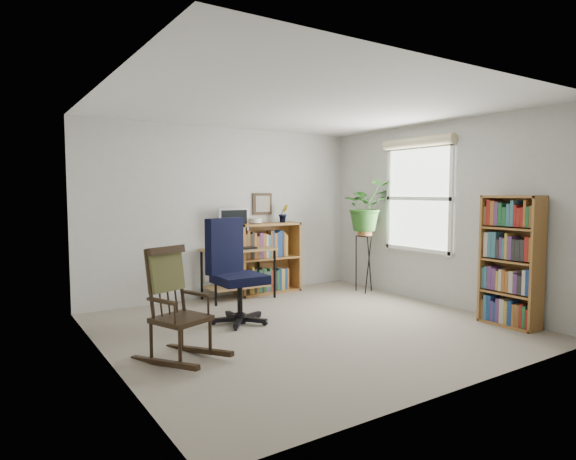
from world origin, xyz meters
TOP-DOWN VIEW (x-y plane):
  - floor at (0.00, 0.00)m, footprint 4.20×4.00m
  - ceiling at (0.00, 0.00)m, footprint 4.20×4.00m
  - wall_back at (0.00, 2.00)m, footprint 4.20×0.00m
  - wall_front at (0.00, -2.00)m, footprint 4.20×0.00m
  - wall_left at (-2.10, 0.00)m, footprint 0.00×4.00m
  - wall_right at (2.10, 0.00)m, footprint 0.00×4.00m
  - window at (2.06, 0.30)m, footprint 0.12×1.20m
  - desk at (0.02, 1.70)m, footprint 0.98×0.54m
  - monitor at (0.02, 1.84)m, footprint 0.46×0.16m
  - keyboard at (0.02, 1.58)m, footprint 0.40×0.15m
  - office_chair at (-0.55, 0.56)m, footprint 0.83×0.83m
  - rocking_chair at (-1.55, -0.24)m, footprint 0.81×1.01m
  - low_bookshelf at (0.57, 1.82)m, footprint 0.98×0.33m
  - tall_bookshelf at (1.92, -1.18)m, footprint 0.27×0.63m
  - plant_stand at (1.80, 1.07)m, footprint 0.34×0.34m
  - spider_plant at (1.80, 1.07)m, footprint 1.69×1.88m
  - potted_plant_small at (0.85, 1.83)m, footprint 0.13×0.24m
  - framed_picture at (0.57, 1.97)m, footprint 0.32×0.04m

SIDE VIEW (x-z plane):
  - floor at x=0.00m, z-range 0.00..0.00m
  - desk at x=0.02m, z-range 0.00..0.71m
  - plant_stand at x=1.80m, z-range 0.00..0.99m
  - rocking_chair at x=-1.55m, z-range 0.00..1.02m
  - low_bookshelf at x=0.57m, z-range 0.00..1.04m
  - office_chair at x=-0.55m, z-range 0.00..1.21m
  - keyboard at x=0.02m, z-range 0.71..0.73m
  - tall_bookshelf at x=1.92m, z-range 0.00..1.45m
  - monitor at x=0.02m, z-range 0.71..1.27m
  - potted_plant_small at x=0.85m, z-range 1.04..1.14m
  - wall_back at x=0.00m, z-range 0.00..2.40m
  - wall_front at x=0.00m, z-range 0.00..2.40m
  - wall_left at x=-2.10m, z-range 0.00..2.40m
  - wall_right at x=2.10m, z-range 0.00..2.40m
  - framed_picture at x=0.57m, z-range 1.15..1.47m
  - window at x=2.06m, z-range 0.65..2.15m
  - spider_plant at x=1.80m, z-range 0.91..2.38m
  - ceiling at x=0.00m, z-range 2.40..2.40m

